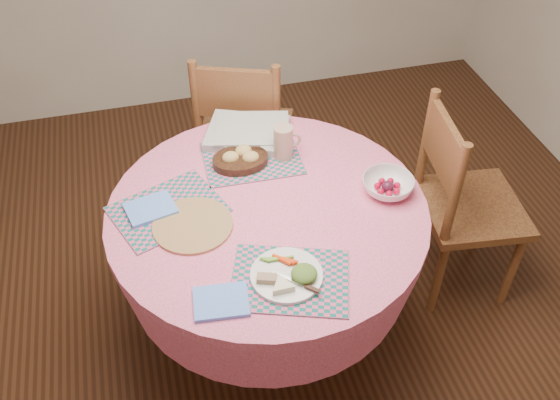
{
  "coord_description": "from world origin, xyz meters",
  "views": [
    {
      "loc": [
        -0.39,
        -1.7,
        2.38
      ],
      "look_at": [
        0.05,
        0.0,
        0.78
      ],
      "focal_mm": 40.0,
      "sensor_mm": 36.0,
      "label": 1
    }
  ],
  "objects_px": {
    "dining_table": "(268,243)",
    "dinner_plate": "(289,274)",
    "fruit_bowl": "(388,186)",
    "chair_right": "(462,201)",
    "wicker_trivet": "(193,225)",
    "latte_mug": "(284,142)",
    "bread_bowl": "(241,158)",
    "chair_back": "(243,132)"
  },
  "relations": [
    {
      "from": "dining_table",
      "to": "dinner_plate",
      "type": "height_order",
      "value": "dinner_plate"
    },
    {
      "from": "fruit_bowl",
      "to": "chair_right",
      "type": "bearing_deg",
      "value": 13.52
    },
    {
      "from": "wicker_trivet",
      "to": "latte_mug",
      "type": "relative_size",
      "value": 2.06
    },
    {
      "from": "dining_table",
      "to": "fruit_bowl",
      "type": "xyz_separation_m",
      "value": [
        0.48,
        -0.03,
        0.23
      ]
    },
    {
      "from": "dinner_plate",
      "to": "bread_bowl",
      "type": "distance_m",
      "value": 0.65
    },
    {
      "from": "bread_bowl",
      "to": "latte_mug",
      "type": "relative_size",
      "value": 1.58
    },
    {
      "from": "dinner_plate",
      "to": "wicker_trivet",
      "type": "bearing_deg",
      "value": 129.93
    },
    {
      "from": "chair_right",
      "to": "latte_mug",
      "type": "relative_size",
      "value": 6.74
    },
    {
      "from": "chair_right",
      "to": "fruit_bowl",
      "type": "bearing_deg",
      "value": 110.36
    },
    {
      "from": "dining_table",
      "to": "wicker_trivet",
      "type": "height_order",
      "value": "wicker_trivet"
    },
    {
      "from": "chair_back",
      "to": "fruit_bowl",
      "type": "relative_size",
      "value": 4.57
    },
    {
      "from": "dining_table",
      "to": "wicker_trivet",
      "type": "relative_size",
      "value": 4.13
    },
    {
      "from": "chair_right",
      "to": "chair_back",
      "type": "height_order",
      "value": "chair_back"
    },
    {
      "from": "chair_right",
      "to": "dinner_plate",
      "type": "distance_m",
      "value": 1.05
    },
    {
      "from": "wicker_trivet",
      "to": "bread_bowl",
      "type": "distance_m",
      "value": 0.4
    },
    {
      "from": "chair_right",
      "to": "chair_back",
      "type": "xyz_separation_m",
      "value": [
        -0.84,
        0.75,
        0.0
      ]
    },
    {
      "from": "latte_mug",
      "to": "fruit_bowl",
      "type": "xyz_separation_m",
      "value": [
        0.34,
        -0.32,
        -0.05
      ]
    },
    {
      "from": "latte_mug",
      "to": "dinner_plate",
      "type": "bearing_deg",
      "value": -103.2
    },
    {
      "from": "chair_back",
      "to": "latte_mug",
      "type": "distance_m",
      "value": 0.62
    },
    {
      "from": "dining_table",
      "to": "fruit_bowl",
      "type": "distance_m",
      "value": 0.53
    },
    {
      "from": "wicker_trivet",
      "to": "latte_mug",
      "type": "distance_m",
      "value": 0.54
    },
    {
      "from": "dining_table",
      "to": "chair_right",
      "type": "xyz_separation_m",
      "value": [
        0.91,
        0.08,
        -0.04
      ]
    },
    {
      "from": "dinner_plate",
      "to": "bread_bowl",
      "type": "xyz_separation_m",
      "value": [
        -0.03,
        0.64,
        0.01
      ]
    },
    {
      "from": "latte_mug",
      "to": "fruit_bowl",
      "type": "distance_m",
      "value": 0.47
    },
    {
      "from": "chair_right",
      "to": "fruit_bowl",
      "type": "xyz_separation_m",
      "value": [
        -0.43,
        -0.1,
        0.27
      ]
    },
    {
      "from": "latte_mug",
      "to": "bread_bowl",
      "type": "bearing_deg",
      "value": -178.35
    },
    {
      "from": "chair_right",
      "to": "chair_back",
      "type": "relative_size",
      "value": 0.99
    },
    {
      "from": "dinner_plate",
      "to": "latte_mug",
      "type": "height_order",
      "value": "latte_mug"
    },
    {
      "from": "dining_table",
      "to": "bread_bowl",
      "type": "bearing_deg",
      "value": 98.77
    },
    {
      "from": "chair_back",
      "to": "wicker_trivet",
      "type": "relative_size",
      "value": 3.29
    },
    {
      "from": "dining_table",
      "to": "chair_right",
      "type": "distance_m",
      "value": 0.91
    },
    {
      "from": "chair_right",
      "to": "dinner_plate",
      "type": "height_order",
      "value": "chair_right"
    },
    {
      "from": "chair_right",
      "to": "bread_bowl",
      "type": "height_order",
      "value": "chair_right"
    },
    {
      "from": "fruit_bowl",
      "to": "wicker_trivet",
      "type": "bearing_deg",
      "value": 179.97
    },
    {
      "from": "wicker_trivet",
      "to": "dinner_plate",
      "type": "distance_m",
      "value": 0.44
    },
    {
      "from": "fruit_bowl",
      "to": "latte_mug",
      "type": "bearing_deg",
      "value": 137.01
    },
    {
      "from": "latte_mug",
      "to": "fruit_bowl",
      "type": "bearing_deg",
      "value": -42.99
    },
    {
      "from": "dinner_plate",
      "to": "fruit_bowl",
      "type": "xyz_separation_m",
      "value": [
        0.49,
        0.33,
        0.01
      ]
    },
    {
      "from": "dining_table",
      "to": "latte_mug",
      "type": "xyz_separation_m",
      "value": [
        0.14,
        0.29,
        0.27
      ]
    },
    {
      "from": "chair_back",
      "to": "bread_bowl",
      "type": "xyz_separation_m",
      "value": [
        -0.11,
        -0.54,
        0.27
      ]
    },
    {
      "from": "chair_back",
      "to": "bread_bowl",
      "type": "relative_size",
      "value": 4.29
    },
    {
      "from": "dinner_plate",
      "to": "fruit_bowl",
      "type": "bearing_deg",
      "value": 34.26
    }
  ]
}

